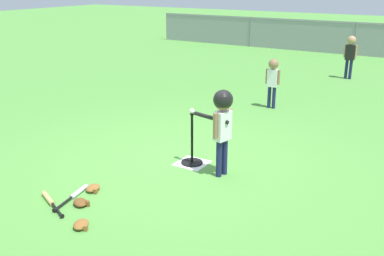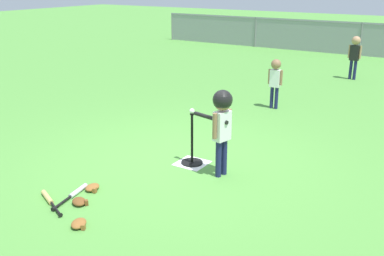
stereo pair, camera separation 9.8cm
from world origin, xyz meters
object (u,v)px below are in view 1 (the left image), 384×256
at_px(batter_child, 222,115).
at_px(spare_bat_silver, 76,194).
at_px(glove_by_plate, 81,225).
at_px(fielder_near_left, 273,77).
at_px(glove_tossed_aside, 93,188).
at_px(glove_near_bats, 81,202).
at_px(batting_tee, 192,155).
at_px(fielder_deep_left, 350,51).
at_px(spare_bat_wood, 50,201).
at_px(baseball_on_tee, 192,111).

xyz_separation_m(batter_child, spare_bat_silver, (-1.25, -1.52, -0.83)).
bearing_deg(glove_by_plate, fielder_near_left, 90.28).
relative_size(spare_bat_silver, glove_tossed_aside, 2.70).
bearing_deg(glove_near_bats, batting_tee, 75.15).
height_order(fielder_deep_left, spare_bat_wood, fielder_deep_left).
xyz_separation_m(baseball_on_tee, batter_child, (0.56, -0.13, 0.06)).
bearing_deg(batting_tee, baseball_on_tee, 90.00).
relative_size(fielder_near_left, spare_bat_silver, 1.51).
xyz_separation_m(fielder_deep_left, glove_by_plate, (-0.65, -9.29, -0.71)).
bearing_deg(glove_by_plate, fielder_deep_left, 85.99).
xyz_separation_m(fielder_deep_left, spare_bat_silver, (-1.24, -8.79, -0.71)).
relative_size(batter_child, fielder_near_left, 1.17).
bearing_deg(fielder_deep_left, batting_tee, -94.40).
height_order(baseball_on_tee, glove_tossed_aside, baseball_on_tee).
height_order(spare_bat_silver, glove_tossed_aside, glove_tossed_aside).
height_order(fielder_deep_left, spare_bat_silver, fielder_deep_left).
xyz_separation_m(glove_near_bats, glove_tossed_aside, (-0.14, 0.36, 0.00)).
xyz_separation_m(batter_child, fielder_deep_left, (-0.01, 7.27, -0.12)).
height_order(glove_by_plate, glove_tossed_aside, same).
relative_size(fielder_deep_left, glove_near_bats, 4.24).
bearing_deg(glove_near_bats, baseball_on_tee, 75.15).
distance_m(batter_child, spare_bat_wood, 2.43).
xyz_separation_m(batting_tee, glove_tossed_aside, (-0.61, -1.42, -0.09)).
xyz_separation_m(batting_tee, spare_bat_silver, (-0.69, -1.65, -0.10)).
bearing_deg(glove_tossed_aside, spare_bat_wood, -112.72).
bearing_deg(glove_by_plate, baseball_on_tee, 87.28).
height_order(batting_tee, batter_child, batter_child).
relative_size(spare_bat_silver, glove_by_plate, 2.54).
bearing_deg(spare_bat_silver, spare_bat_wood, -115.76).
height_order(spare_bat_silver, spare_bat_wood, same).
distance_m(batter_child, spare_bat_silver, 2.14).
relative_size(spare_bat_wood, glove_tossed_aside, 2.62).
bearing_deg(fielder_deep_left, glove_tossed_aside, -97.73).
bearing_deg(glove_near_bats, glove_tossed_aside, 111.18).
bearing_deg(glove_tossed_aside, fielder_deep_left, 82.27).
distance_m(batter_child, fielder_deep_left, 7.27).
height_order(fielder_near_left, glove_tossed_aside, fielder_near_left).
xyz_separation_m(baseball_on_tee, spare_bat_silver, (-0.69, -1.65, -0.77)).
height_order(batter_child, fielder_near_left, batter_child).
bearing_deg(batter_child, spare_bat_silver, -129.37).
distance_m(baseball_on_tee, glove_by_plate, 2.28).
xyz_separation_m(baseball_on_tee, glove_near_bats, (-0.47, -1.78, -0.77)).
height_order(batter_child, glove_by_plate, batter_child).
bearing_deg(spare_bat_wood, glove_tossed_aside, 67.28).
height_order(fielder_deep_left, fielder_near_left, fielder_deep_left).
xyz_separation_m(batter_child, glove_tossed_aside, (-1.17, -1.29, -0.83)).
distance_m(baseball_on_tee, fielder_deep_left, 7.16).
distance_m(baseball_on_tee, spare_bat_silver, 1.95).
bearing_deg(batter_child, baseball_on_tee, 166.56).
bearing_deg(batting_tee, fielder_deep_left, 85.60).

